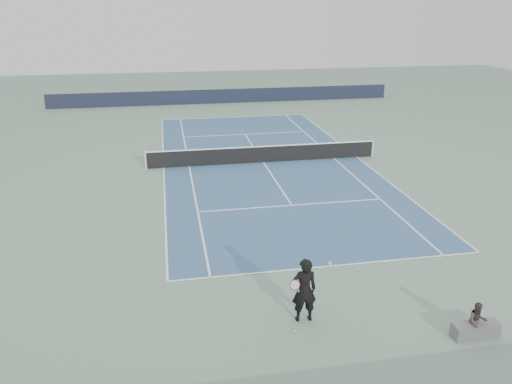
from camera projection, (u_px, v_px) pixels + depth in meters
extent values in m
plane|color=slate|center=(263.00, 162.00, 27.76)|extent=(80.00, 80.00, 0.00)
cube|color=#33567A|center=(263.00, 162.00, 27.76)|extent=(10.97, 23.77, 0.01)
cylinder|color=silver|center=(146.00, 159.00, 26.49)|extent=(0.10, 0.10, 1.07)
cylinder|color=silver|center=(373.00, 148.00, 28.65)|extent=(0.10, 0.10, 1.07)
cube|color=black|center=(263.00, 155.00, 27.60)|extent=(12.80, 0.03, 0.90)
cube|color=white|center=(264.00, 146.00, 27.43)|extent=(12.80, 0.04, 0.06)
cube|color=black|center=(224.00, 96.00, 43.98)|extent=(30.00, 0.25, 1.20)
imported|color=black|center=(304.00, 290.00, 13.68)|extent=(0.74, 0.53, 1.92)
torus|color=maroon|center=(295.00, 285.00, 13.51)|extent=(0.34, 0.18, 0.36)
cylinder|color=white|center=(295.00, 285.00, 13.51)|extent=(0.29, 0.14, 0.32)
cylinder|color=white|center=(299.00, 292.00, 13.65)|extent=(0.08, 0.13, 0.27)
sphere|color=#BCDB2C|center=(294.00, 332.00, 13.44)|extent=(0.07, 0.07, 0.07)
cube|color=#5B5A5F|center=(475.00, 330.00, 13.24)|extent=(1.30, 0.66, 0.40)
imported|color=#3D3130|center=(477.00, 321.00, 13.14)|extent=(0.59, 0.51, 1.07)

